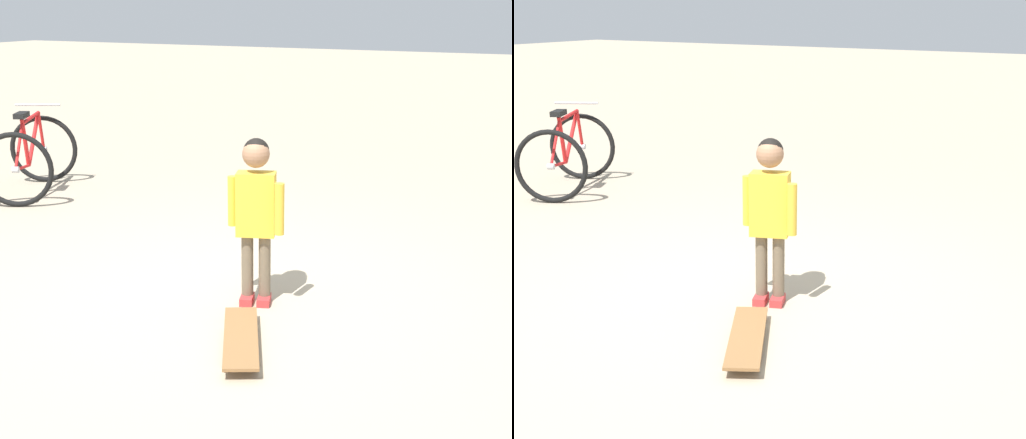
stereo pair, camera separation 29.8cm
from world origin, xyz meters
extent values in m
plane|color=tan|center=(0.00, 0.00, 0.00)|extent=(50.00, 50.00, 0.00)
cylinder|color=brown|center=(0.02, -0.33, 0.24)|extent=(0.08, 0.08, 0.42)
cube|color=#B73333|center=(-0.01, -0.34, 0.03)|extent=(0.17, 0.13, 0.05)
cylinder|color=brown|center=(-0.02, -0.23, 0.24)|extent=(0.08, 0.08, 0.42)
cube|color=#B73333|center=(-0.05, -0.24, 0.03)|extent=(0.17, 0.13, 0.05)
cube|color=gold|center=(0.00, -0.28, 0.65)|extent=(0.21, 0.27, 0.40)
cylinder|color=gold|center=(-0.04, -0.46, 0.65)|extent=(0.06, 0.06, 0.32)
cylinder|color=gold|center=(0.00, -0.11, 0.65)|extent=(0.06, 0.06, 0.32)
sphere|color=#9E7051|center=(0.00, -0.28, 0.96)|extent=(0.17, 0.17, 0.17)
sphere|color=black|center=(0.01, -0.27, 0.98)|extent=(0.16, 0.16, 0.16)
cube|color=olive|center=(-0.63, -0.51, 0.07)|extent=(0.79, 0.54, 0.02)
cube|color=#B7B7BC|center=(-0.88, -0.64, 0.05)|extent=(0.08, 0.11, 0.02)
cube|color=#B7B7BC|center=(-0.39, -0.38, 0.05)|extent=(0.08, 0.11, 0.02)
cylinder|color=beige|center=(-0.84, -0.71, 0.03)|extent=(0.06, 0.05, 0.06)
cylinder|color=beige|center=(-0.91, -0.57, 0.03)|extent=(0.06, 0.05, 0.06)
cylinder|color=beige|center=(-0.35, -0.44, 0.03)|extent=(0.06, 0.05, 0.06)
cylinder|color=beige|center=(-0.42, -0.31, 0.03)|extent=(0.06, 0.05, 0.06)
torus|color=black|center=(1.94, 3.25, 0.36)|extent=(0.38, 0.65, 0.71)
torus|color=black|center=(1.04, 2.77, 0.36)|extent=(0.38, 0.65, 0.71)
cylinder|color=#B7B7BC|center=(1.94, 3.25, 0.36)|extent=(0.08, 0.08, 0.06)
cylinder|color=#B7B7BC|center=(1.04, 2.77, 0.36)|extent=(0.08, 0.08, 0.06)
cylinder|color=red|center=(1.64, 3.09, 0.53)|extent=(0.48, 0.28, 0.48)
cylinder|color=red|center=(1.60, 3.07, 0.75)|extent=(0.54, 0.31, 0.06)
cylinder|color=red|center=(1.38, 2.95, 0.54)|extent=(0.14, 0.10, 0.48)
cylinder|color=red|center=(1.23, 2.87, 0.33)|extent=(0.40, 0.23, 0.08)
cylinder|color=red|center=(1.19, 2.85, 0.55)|extent=(0.32, 0.19, 0.40)
cylinder|color=red|center=(1.90, 3.23, 0.56)|extent=(0.13, 0.09, 0.41)
cube|color=black|center=(1.34, 2.93, 0.82)|extent=(0.24, 0.19, 0.05)
cylinder|color=#B7B7BC|center=(1.86, 3.20, 0.84)|extent=(0.24, 0.42, 0.02)
camera|label=1|loc=(-4.00, -2.34, 1.86)|focal=52.77mm
camera|label=2|loc=(-3.85, -2.60, 1.86)|focal=52.77mm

